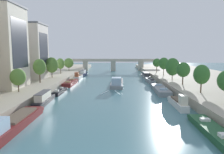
# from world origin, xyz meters

# --- Properties ---
(quay_left) EXTENTS (36.00, 170.00, 1.99)m
(quay_left) POSITION_xyz_m (-34.59, 55.00, 1.00)
(quay_left) COLOR #B2A893
(quay_left) RESTS_ON ground
(quay_right) EXTENTS (36.00, 170.00, 1.99)m
(quay_right) POSITION_xyz_m (34.59, 55.00, 1.00)
(quay_right) COLOR #B2A893
(quay_right) RESTS_ON ground
(barge_midriver) EXTENTS (4.84, 21.06, 3.32)m
(barge_midriver) POSITION_xyz_m (1.70, 53.47, 0.95)
(barge_midriver) COLOR gray
(barge_midriver) RESTS_ON ground
(wake_behind_barge) EXTENTS (5.60, 6.00, 0.03)m
(wake_behind_barge) POSITION_xyz_m (-0.13, 40.29, 0.01)
(wake_behind_barge) COLOR silver
(wake_behind_barge) RESTS_ON ground
(moored_boat_left_second) EXTENTS (3.31, 16.93, 3.00)m
(moored_boat_left_second) POSITION_xyz_m (-14.30, 11.43, 0.93)
(moored_boat_left_second) COLOR maroon
(moored_boat_left_second) RESTS_ON ground
(moored_boat_left_far) EXTENTS (2.38, 11.77, 2.72)m
(moored_boat_left_far) POSITION_xyz_m (-14.83, 26.95, 1.13)
(moored_boat_left_far) COLOR black
(moored_boat_left_far) RESTS_ON ground
(moored_boat_left_near) EXTENTS (2.04, 10.01, 2.09)m
(moored_boat_left_near) POSITION_xyz_m (-14.32, 38.91, 0.53)
(moored_boat_left_near) COLOR black
(moored_boat_left_near) RESTS_ON ground
(moored_boat_left_midway) EXTENTS (3.14, 14.11, 2.42)m
(moored_boat_left_midway) POSITION_xyz_m (-14.51, 54.38, 0.69)
(moored_boat_left_midway) COLOR maroon
(moored_boat_left_midway) RESTS_ON ground
(moored_boat_left_end) EXTENTS (2.21, 11.32, 3.16)m
(moored_boat_left_end) POSITION_xyz_m (-14.38, 69.96, 0.98)
(moored_boat_left_end) COLOR silver
(moored_boat_left_end) RESTS_ON ground
(moored_boat_left_lone) EXTENTS (2.42, 11.46, 2.76)m
(moored_boat_left_lone) POSITION_xyz_m (-14.18, 83.40, 1.15)
(moored_boat_left_lone) COLOR #1E284C
(moored_boat_left_lone) RESTS_ON ground
(moored_boat_right_downstream) EXTENTS (3.00, 13.64, 2.09)m
(moored_boat_right_downstream) POSITION_xyz_m (14.67, 9.88, 0.52)
(moored_boat_right_downstream) COLOR #235633
(moored_boat_right_downstream) RESTS_ON ground
(moored_boat_right_gap_after) EXTENTS (1.83, 10.62, 3.20)m
(moored_boat_right_gap_after) POSITION_xyz_m (14.15, 24.30, 0.97)
(moored_boat_right_gap_after) COLOR silver
(moored_boat_right_gap_after) RESTS_ON ground
(moored_boat_right_lone) EXTENTS (4.03, 16.79, 2.40)m
(moored_boat_right_lone) POSITION_xyz_m (14.10, 41.69, 0.67)
(moored_boat_right_lone) COLOR gray
(moored_boat_right_lone) RESTS_ON ground
(moored_boat_right_midway) EXTENTS (2.48, 12.26, 2.46)m
(moored_boat_right_midway) POSITION_xyz_m (14.08, 59.12, 0.71)
(moored_boat_right_midway) COLOR gray
(moored_boat_right_midway) RESTS_ON ground
(moored_boat_right_end) EXTENTS (2.69, 13.51, 2.54)m
(moored_boat_right_end) POSITION_xyz_m (14.43, 74.00, 1.06)
(moored_boat_right_end) COLOR gray
(moored_boat_right_end) RESTS_ON ground
(tree_left_end_of_row) EXTENTS (3.60, 3.60, 5.55)m
(tree_left_end_of_row) POSITION_xyz_m (-21.91, 30.36, 5.55)
(tree_left_end_of_row) COLOR brown
(tree_left_end_of_row) RESTS_ON quay_left
(tree_left_second) EXTENTS (3.86, 3.86, 7.26)m
(tree_left_second) POSITION_xyz_m (-22.02, 45.41, 6.85)
(tree_left_second) COLOR brown
(tree_left_second) RESTS_ON quay_left
(tree_left_far) EXTENTS (4.72, 4.72, 7.41)m
(tree_left_far) POSITION_xyz_m (-22.16, 58.63, 6.57)
(tree_left_far) COLOR brown
(tree_left_far) RESTS_ON quay_left
(tree_left_nearest) EXTENTS (3.58, 3.58, 6.61)m
(tree_left_nearest) POSITION_xyz_m (-22.51, 72.63, 6.29)
(tree_left_nearest) COLOR brown
(tree_left_nearest) RESTS_ON quay_left
(tree_left_past_mid) EXTENTS (4.75, 4.75, 6.24)m
(tree_left_past_mid) POSITION_xyz_m (-21.98, 87.03, 5.83)
(tree_left_past_mid) COLOR brown
(tree_left_past_mid) RESTS_ON quay_left
(tree_right_past_mid) EXTENTS (3.68, 3.68, 6.55)m
(tree_right_past_mid) POSITION_xyz_m (20.99, 30.00, 6.26)
(tree_right_past_mid) COLOR brown
(tree_right_past_mid) RESTS_ON quay_right
(tree_right_third) EXTENTS (3.90, 3.90, 6.47)m
(tree_right_third) POSITION_xyz_m (20.68, 42.47, 6.30)
(tree_right_third) COLOR brown
(tree_right_third) RESTS_ON quay_right
(tree_right_midway) EXTENTS (4.67, 4.67, 7.36)m
(tree_right_midway) POSITION_xyz_m (20.55, 53.43, 6.35)
(tree_right_midway) COLOR brown
(tree_right_midway) RESTS_ON quay_right
(tree_right_far) EXTENTS (4.09, 4.09, 7.14)m
(tree_right_far) POSITION_xyz_m (20.61, 66.62, 6.76)
(tree_right_far) COLOR brown
(tree_right_far) RESTS_ON quay_right
(tree_right_nearest) EXTENTS (3.78, 3.78, 6.37)m
(tree_right_nearest) POSITION_xyz_m (20.23, 78.92, 6.42)
(tree_right_nearest) COLOR brown
(tree_right_nearest) RESTS_ON quay_right
(building_left_corner) EXTENTS (15.42, 10.99, 19.08)m
(building_left_corner) POSITION_xyz_m (-31.06, 54.90, 11.55)
(building_left_corner) COLOR #BCB2A8
(building_left_corner) RESTS_ON quay_left
(bridge_far) EXTENTS (57.18, 4.40, 7.08)m
(bridge_far) POSITION_xyz_m (0.00, 109.10, 4.46)
(bridge_far) COLOR #ADA899
(bridge_far) RESTS_ON ground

